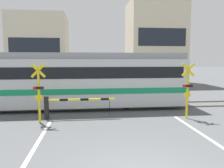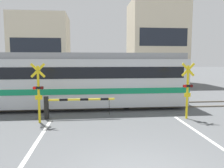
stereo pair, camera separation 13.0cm
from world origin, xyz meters
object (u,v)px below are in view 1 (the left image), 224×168
object	(u,v)px
commuter_train	(27,79)
crossing_barrier_near	(64,104)
crossing_signal_right	(187,88)
pedestrian	(114,82)
crossing_barrier_far	(137,88)
crossing_signal_left	(39,90)

from	to	relation	value
commuter_train	crossing_barrier_near	xyz separation A→B (m)	(2.39, -2.53, -1.04)
crossing_signal_right	crossing_barrier_near	bearing A→B (deg)	174.01
commuter_train	pedestrian	size ratio (longest dim) A/B	10.97
crossing_barrier_near	pedestrian	size ratio (longest dim) A/B	2.03
commuter_train	crossing_signal_right	bearing A→B (deg)	-20.37
crossing_signal_right	pedestrian	xyz separation A→B (m)	(-2.67, 8.56, -0.54)
commuter_train	crossing_barrier_far	distance (m)	8.25
crossing_barrier_near	crossing_signal_left	world-z (taller)	crossing_signal_left
crossing_barrier_far	pedestrian	size ratio (longest dim) A/B	2.03
pedestrian	crossing_signal_left	bearing A→B (deg)	-117.86
commuter_train	crossing_barrier_near	size ratio (longest dim) A/B	5.40
crossing_barrier_far	pedestrian	world-z (taller)	pedestrian
crossing_barrier_near	commuter_train	bearing A→B (deg)	133.42
crossing_barrier_near	crossing_signal_left	size ratio (longest dim) A/B	1.26
crossing_signal_left	pedestrian	xyz separation A→B (m)	(4.52, 8.56, -0.54)
commuter_train	crossing_barrier_far	size ratio (longest dim) A/B	5.40
crossing_barrier_far	pedestrian	distance (m)	2.68
crossing_barrier_far	crossing_signal_left	bearing A→B (deg)	-133.68
crossing_signal_left	crossing_barrier_near	bearing A→B (deg)	31.78
crossing_barrier_far	crossing_signal_right	xyz separation A→B (m)	(1.04, -6.44, 0.79)
commuter_train	pedestrian	world-z (taller)	commuter_train
crossing_signal_left	crossing_signal_right	distance (m)	7.19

